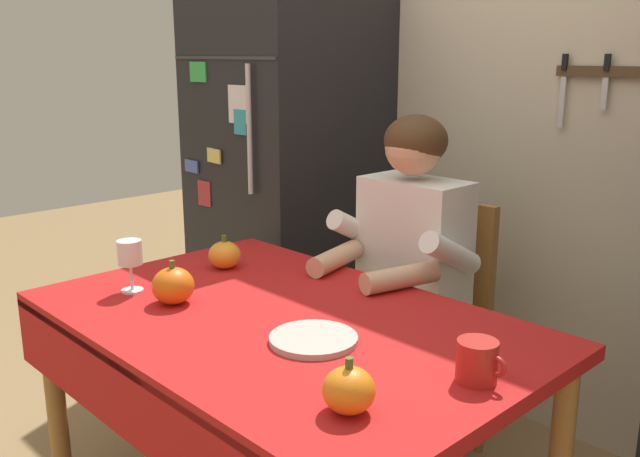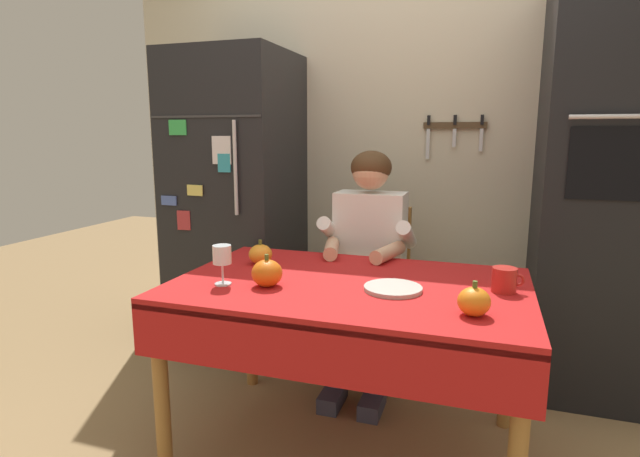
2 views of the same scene
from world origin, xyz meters
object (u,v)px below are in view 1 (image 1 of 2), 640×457
object	(u,v)px
dining_table	(276,347)
pumpkin_medium	(349,390)
wine_glass	(130,255)
seated_person	(400,268)
refrigerator	(288,177)
coffee_mug	(478,361)
serving_tray	(313,339)
pumpkin_small	(225,255)
pumpkin_large	(173,286)
chair_behind_person	(432,316)

from	to	relation	value
dining_table	pumpkin_medium	size ratio (longest dim) A/B	11.92
pumpkin_medium	wine_glass	bearing A→B (deg)	177.09
wine_glass	pumpkin_medium	world-z (taller)	wine_glass
seated_person	refrigerator	bearing A→B (deg)	162.54
coffee_mug	wine_glass	xyz separation A→B (m)	(-1.05, -0.25, 0.07)
seated_person	wine_glass	world-z (taller)	seated_person
refrigerator	pumpkin_medium	distance (m)	1.81
refrigerator	coffee_mug	xyz separation A→B (m)	(1.54, -0.80, -0.11)
seated_person	serving_tray	bearing A→B (deg)	-68.70
wine_glass	pumpkin_small	bearing A→B (deg)	89.27
dining_table	refrigerator	bearing A→B (deg)	137.09
wine_glass	refrigerator	bearing A→B (deg)	114.68
pumpkin_large	pumpkin_small	size ratio (longest dim) A/B	1.13
coffee_mug	pumpkin_large	world-z (taller)	pumpkin_large
seated_person	serving_tray	distance (m)	0.68
chair_behind_person	serving_tray	distance (m)	0.90
seated_person	serving_tray	xyz separation A→B (m)	(0.25, -0.64, 0.01)
dining_table	wine_glass	xyz separation A→B (m)	(-0.47, -0.17, 0.20)
wine_glass	pumpkin_medium	xyz separation A→B (m)	(0.95, -0.05, -0.07)
seated_person	pumpkin_large	world-z (taller)	seated_person
refrigerator	chair_behind_person	distance (m)	0.97
dining_table	wine_glass	size ratio (longest dim) A/B	8.79
seated_person	coffee_mug	distance (m)	0.84
serving_tray	chair_behind_person	bearing A→B (deg)	106.74
wine_glass	dining_table	bearing A→B (deg)	20.11
chair_behind_person	wine_glass	world-z (taller)	chair_behind_person
seated_person	wine_glass	distance (m)	0.88
refrigerator	pumpkin_medium	bearing A→B (deg)	-37.52
serving_tray	pumpkin_medium	bearing A→B (deg)	-31.74
chair_behind_person	pumpkin_large	bearing A→B (deg)	-103.87
pumpkin_medium	refrigerator	bearing A→B (deg)	142.48
chair_behind_person	pumpkin_medium	distance (m)	1.18
pumpkin_medium	pumpkin_small	distance (m)	1.02
wine_glass	pumpkin_small	xyz separation A→B (m)	(0.00, 0.34, -0.07)
dining_table	pumpkin_medium	world-z (taller)	pumpkin_medium
coffee_mug	pumpkin_large	bearing A→B (deg)	-166.31
serving_tray	wine_glass	bearing A→B (deg)	-168.20
refrigerator	pumpkin_large	size ratio (longest dim) A/B	14.03
pumpkin_medium	dining_table	bearing A→B (deg)	155.73
refrigerator	pumpkin_large	world-z (taller)	refrigerator
refrigerator	pumpkin_large	distance (m)	1.22
dining_table	coffee_mug	world-z (taller)	coffee_mug
refrigerator	coffee_mug	distance (m)	1.74
wine_glass	coffee_mug	bearing A→B (deg)	13.32
pumpkin_large	serving_tray	distance (m)	0.49
chair_behind_person	pumpkin_small	bearing A→B (deg)	-122.70
serving_tray	pumpkin_large	bearing A→B (deg)	-168.07
serving_tray	coffee_mug	bearing A→B (deg)	15.76
pumpkin_large	pumpkin_small	distance (m)	0.35
seated_person	dining_table	bearing A→B (deg)	-84.14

